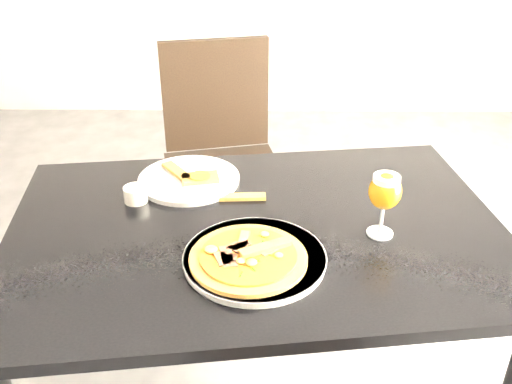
{
  "coord_description": "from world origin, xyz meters",
  "views": [
    {
      "loc": [
        -0.06,
        -0.84,
        1.51
      ],
      "look_at": [
        -0.07,
        0.35,
        0.83
      ],
      "focal_mm": 40.0,
      "sensor_mm": 36.0,
      "label": 1
    }
  ],
  "objects_px": {
    "dining_table": "(256,256)",
    "chair_far": "(222,157)",
    "beer_glass": "(385,192)",
    "pizza": "(249,257)"
  },
  "relations": [
    {
      "from": "chair_far",
      "to": "beer_glass",
      "type": "relative_size",
      "value": 5.97
    },
    {
      "from": "dining_table",
      "to": "chair_far",
      "type": "xyz_separation_m",
      "value": [
        -0.14,
        0.84,
        -0.14
      ]
    },
    {
      "from": "beer_glass",
      "to": "chair_far",
      "type": "bearing_deg",
      "value": 116.69
    },
    {
      "from": "dining_table",
      "to": "beer_glass",
      "type": "height_order",
      "value": "beer_glass"
    },
    {
      "from": "dining_table",
      "to": "pizza",
      "type": "xyz_separation_m",
      "value": [
        -0.01,
        -0.16,
        0.12
      ]
    },
    {
      "from": "dining_table",
      "to": "chair_far",
      "type": "relative_size",
      "value": 1.36
    },
    {
      "from": "chair_far",
      "to": "beer_glass",
      "type": "height_order",
      "value": "chair_far"
    },
    {
      "from": "dining_table",
      "to": "pizza",
      "type": "height_order",
      "value": "pizza"
    },
    {
      "from": "pizza",
      "to": "beer_glass",
      "type": "xyz_separation_m",
      "value": [
        0.31,
        0.13,
        0.09
      ]
    },
    {
      "from": "pizza",
      "to": "beer_glass",
      "type": "height_order",
      "value": "beer_glass"
    }
  ]
}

